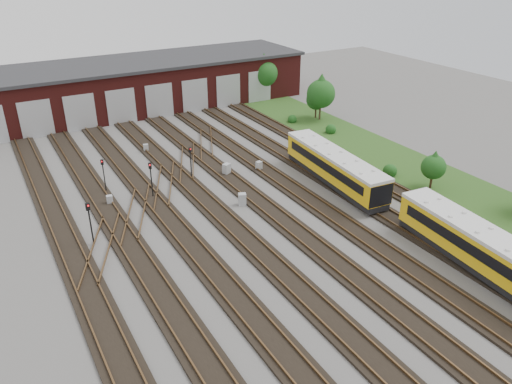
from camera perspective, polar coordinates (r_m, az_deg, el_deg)
ground at (r=37.96m, az=2.88°, el=-6.00°), size 120.00×120.00×0.00m
track_network at (r=38.24m, az=2.20°, el=-5.53°), size 30.40×70.00×0.33m
maintenance_shed at (r=71.12m, az=-15.04°, el=11.60°), size 51.00×12.50×6.35m
grass_verge at (r=55.74m, az=13.91°, el=4.25°), size 8.00×55.00×0.05m
metro_train at (r=37.48m, az=24.27°, el=-5.85°), size 3.55×45.86×2.83m
signal_mast_0 at (r=38.76m, az=-18.48°, el=-2.87°), size 0.32×0.30×3.51m
signal_mast_1 at (r=46.87m, az=-17.04°, el=2.24°), size 0.28×0.27×3.22m
signal_mast_2 at (r=44.68m, az=-11.91°, el=1.84°), size 0.31×0.30×3.39m
signal_mast_3 at (r=47.90m, az=-7.49°, el=3.75°), size 0.27×0.25×3.23m
relay_cabinet_0 at (r=45.15m, az=-16.37°, el=-0.89°), size 0.57×0.49×0.86m
relay_cabinet_1 at (r=55.95m, az=-12.47°, el=4.94°), size 0.58×0.51×0.85m
relay_cabinet_2 at (r=43.21m, az=-1.59°, el=-0.84°), size 0.81×0.75×1.09m
relay_cabinet_3 at (r=49.96m, az=0.34°, el=2.99°), size 0.65×0.58×0.94m
relay_cabinet_4 at (r=49.03m, az=-3.38°, el=2.61°), size 0.86×0.80×1.15m
tree_0 at (r=73.76m, az=0.91°, el=13.81°), size 3.98×3.98×6.59m
tree_1 at (r=65.61m, az=6.93°, el=10.72°), size 2.62×2.62×4.35m
tree_2 at (r=64.70m, az=7.46°, el=11.44°), size 3.62×3.62×5.99m
tree_3 at (r=48.27m, az=19.67°, el=3.00°), size 2.25×2.25×3.73m
bush_0 at (r=50.45m, az=15.08°, el=2.55°), size 1.37×1.37×1.37m
bush_1 at (r=64.24m, az=4.17°, el=8.43°), size 1.14×1.14×1.14m
bush_2 at (r=60.87m, az=8.56°, el=7.24°), size 1.28×1.28×1.28m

